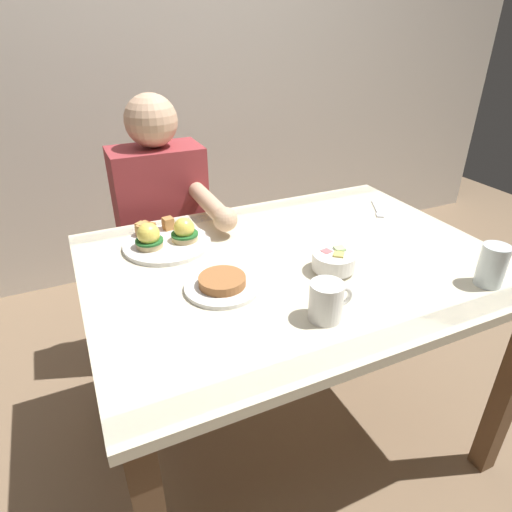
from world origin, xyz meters
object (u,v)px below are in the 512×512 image
at_px(eggs_benedict_plate, 165,238).
at_px(coffee_mug, 327,300).
at_px(fruit_bowl, 334,261).
at_px(fork, 377,210).
at_px(side_plate, 222,284).
at_px(water_glass_near, 492,268).
at_px(dining_table, 294,289).
at_px(diner_person, 165,225).

height_order(eggs_benedict_plate, coffee_mug, coffee_mug).
xyz_separation_m(fruit_bowl, coffee_mug, (-0.14, -0.18, 0.02)).
xyz_separation_m(eggs_benedict_plate, coffee_mug, (0.25, -0.52, 0.02)).
height_order(fork, side_plate, side_plate).
bearing_deg(eggs_benedict_plate, fork, -3.39).
relative_size(eggs_benedict_plate, coffee_mug, 2.42).
xyz_separation_m(water_glass_near, side_plate, (-0.65, 0.27, -0.04)).
relative_size(dining_table, side_plate, 6.00).
distance_m(dining_table, side_plate, 0.29).
relative_size(fruit_bowl, fork, 0.83).
bearing_deg(diner_person, coffee_mug, -78.92).
bearing_deg(dining_table, fruit_bowl, -59.46).
bearing_deg(dining_table, fork, 23.55).
bearing_deg(diner_person, fruit_bowl, -66.27).
xyz_separation_m(coffee_mug, water_glass_near, (0.47, -0.05, -0.00)).
height_order(water_glass_near, side_plate, water_glass_near).
bearing_deg(coffee_mug, dining_table, 74.70).
height_order(dining_table, coffee_mug, coffee_mug).
bearing_deg(fork, side_plate, -160.03).
bearing_deg(eggs_benedict_plate, dining_table, -36.87).
height_order(fork, water_glass_near, water_glass_near).
relative_size(eggs_benedict_plate, fruit_bowl, 2.25).
distance_m(fork, diner_person, 0.82).
height_order(fork, diner_person, diner_person).
bearing_deg(eggs_benedict_plate, fruit_bowl, -41.94).
bearing_deg(side_plate, coffee_mug, -51.22).
distance_m(dining_table, eggs_benedict_plate, 0.43).
bearing_deg(side_plate, fruit_bowl, -8.01).
distance_m(eggs_benedict_plate, fruit_bowl, 0.52).
bearing_deg(fruit_bowl, coffee_mug, -127.95).
xyz_separation_m(fruit_bowl, fork, (0.39, 0.30, -0.03)).
relative_size(dining_table, fork, 8.27).
height_order(eggs_benedict_plate, diner_person, diner_person).
xyz_separation_m(dining_table, water_glass_near, (0.40, -0.33, 0.16)).
bearing_deg(eggs_benedict_plate, coffee_mug, -64.48).
bearing_deg(fork, fruit_bowl, -142.60).
bearing_deg(coffee_mug, side_plate, 128.78).
xyz_separation_m(eggs_benedict_plate, fork, (0.78, -0.05, -0.02)).
distance_m(fork, side_plate, 0.75).
height_order(eggs_benedict_plate, side_plate, eggs_benedict_plate).
bearing_deg(eggs_benedict_plate, water_glass_near, -38.57).
xyz_separation_m(eggs_benedict_plate, water_glass_near, (0.72, -0.58, 0.02)).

